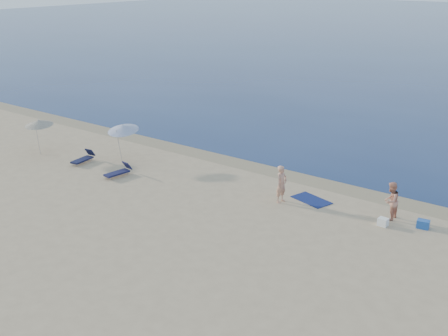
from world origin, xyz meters
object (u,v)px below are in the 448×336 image
object	(u,v)px
person_left	(281,184)
umbrella_near	(123,128)
person_right	(391,201)
blue_cooler	(423,224)

from	to	relation	value
person_left	umbrella_near	world-z (taller)	umbrella_near
person_right	blue_cooler	size ratio (longest dim) A/B	3.40
person_right	umbrella_near	bearing A→B (deg)	-82.53
person_left	person_right	world-z (taller)	person_left
person_left	person_right	size ratio (longest dim) A/B	1.04
blue_cooler	umbrella_near	xyz separation A→B (m)	(-15.97, -1.42, 1.72)
umbrella_near	person_right	bearing A→B (deg)	-4.12
umbrella_near	blue_cooler	bearing A→B (deg)	-4.67
person_left	person_right	xyz separation A→B (m)	(4.65, 1.16, -0.04)
person_left	blue_cooler	world-z (taller)	person_left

